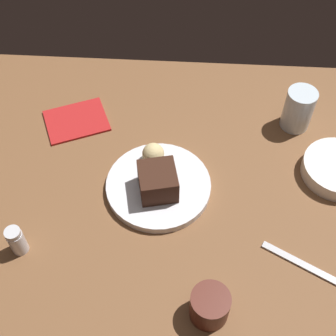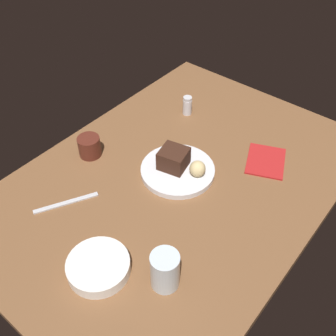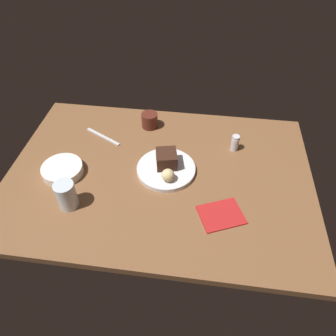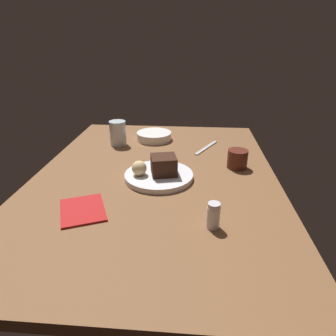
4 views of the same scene
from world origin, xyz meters
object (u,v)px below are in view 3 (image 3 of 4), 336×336
at_px(butter_knife, 103,137).
at_px(bread_roll, 168,175).
at_px(salt_shaker, 235,143).
at_px(dessert_plate, 166,169).
at_px(folded_napkin, 221,215).
at_px(side_bowl, 62,170).
at_px(water_glass, 66,195).
at_px(coffee_cup, 150,120).
at_px(chocolate_cake_slice, 167,159).

bearing_deg(butter_knife, bread_roll, -7.74).
height_order(bread_roll, salt_shaker, salt_shaker).
height_order(dessert_plate, folded_napkin, dessert_plate).
relative_size(dessert_plate, side_bowl, 1.46).
distance_m(water_glass, butter_knife, 0.39).
xyz_separation_m(side_bowl, butter_knife, (0.09, 0.24, -0.02)).
xyz_separation_m(coffee_cup, butter_knife, (-0.19, -0.10, -0.03)).
bearing_deg(chocolate_cake_slice, bread_roll, -78.46).
bearing_deg(folded_napkin, coffee_cup, 125.65).
height_order(salt_shaker, coffee_cup, salt_shaker).
xyz_separation_m(chocolate_cake_slice, water_glass, (-0.32, -0.23, 0.00)).
distance_m(salt_shaker, side_bowl, 0.71).
bearing_deg(salt_shaker, coffee_cup, 164.18).
xyz_separation_m(salt_shaker, butter_knife, (-0.58, 0.00, -0.03)).
bearing_deg(side_bowl, coffee_cup, 49.93).
distance_m(salt_shaker, butter_knife, 0.58).
distance_m(chocolate_cake_slice, folded_napkin, 0.31).
height_order(water_glass, butter_knife, water_glass).
distance_m(water_glass, side_bowl, 0.17).
distance_m(dessert_plate, bread_roll, 0.07).
bearing_deg(folded_napkin, butter_knife, 145.57).
distance_m(chocolate_cake_slice, salt_shaker, 0.31).
bearing_deg(coffee_cup, bread_roll, -69.03).
xyz_separation_m(chocolate_cake_slice, salt_shaker, (0.27, 0.15, -0.02)).
relative_size(bread_roll, side_bowl, 0.31).
bearing_deg(water_glass, folded_napkin, 2.59).
relative_size(side_bowl, coffee_cup, 2.18).
xyz_separation_m(water_glass, folded_napkin, (0.54, 0.02, -0.05)).
height_order(chocolate_cake_slice, coffee_cup, chocolate_cake_slice).
bearing_deg(bread_roll, butter_knife, 143.99).
bearing_deg(folded_napkin, salt_shaker, 82.25).
relative_size(dessert_plate, butter_knife, 1.23).
height_order(water_glass, coffee_cup, water_glass).
xyz_separation_m(salt_shaker, folded_napkin, (-0.05, -0.36, -0.03)).
bearing_deg(folded_napkin, bread_roll, 148.20).
bearing_deg(salt_shaker, dessert_plate, -148.08).
bearing_deg(salt_shaker, bread_roll, -137.60).
relative_size(chocolate_cake_slice, bread_roll, 1.65).
bearing_deg(coffee_cup, side_bowl, -130.07).
height_order(dessert_plate, chocolate_cake_slice, chocolate_cake_slice).
bearing_deg(dessert_plate, coffee_cup, 112.46).
distance_m(chocolate_cake_slice, bread_roll, 0.08).
bearing_deg(bread_roll, dessert_plate, 104.14).
bearing_deg(coffee_cup, chocolate_cake_slice, -66.32).
bearing_deg(coffee_cup, folded_napkin, -54.35).
height_order(salt_shaker, side_bowl, salt_shaker).
xyz_separation_m(bread_roll, side_bowl, (-0.42, -0.00, -0.03)).
bearing_deg(dessert_plate, folded_napkin, -40.80).
distance_m(chocolate_cake_slice, side_bowl, 0.41).
xyz_separation_m(coffee_cup, folded_napkin, (0.34, -0.47, -0.03)).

